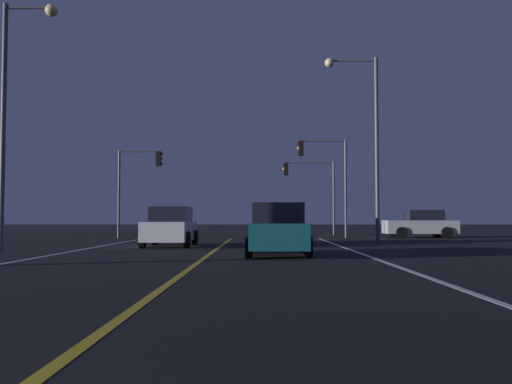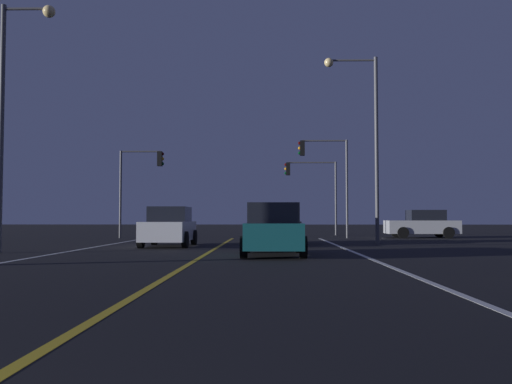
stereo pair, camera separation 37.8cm
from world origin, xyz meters
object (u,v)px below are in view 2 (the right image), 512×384
(car_ahead_far, at_px, (280,226))
(traffic_light_far_right, at_px, (310,180))
(traffic_light_near_right, at_px, (324,166))
(street_lamp_right_far, at_px, (365,126))
(street_lamp_left_mid, at_px, (13,97))
(street_lamp_right_near, at_px, (502,9))
(traffic_light_near_left, at_px, (141,173))
(car_oncoming, at_px, (169,227))
(car_crossing_side, at_px, (423,224))
(car_lead_same_lane, at_px, (273,230))

(car_ahead_far, height_order, traffic_light_far_right, traffic_light_far_right)
(car_ahead_far, bearing_deg, traffic_light_far_right, -10.67)
(traffic_light_far_right, bearing_deg, car_ahead_far, 79.33)
(traffic_light_near_right, distance_m, traffic_light_far_right, 5.54)
(street_lamp_right_far, bearing_deg, traffic_light_far_right, -82.70)
(traffic_light_far_right, relative_size, street_lamp_left_mid, 0.59)
(car_ahead_far, bearing_deg, street_lamp_right_far, -85.62)
(street_lamp_right_far, bearing_deg, street_lamp_right_near, 90.66)
(street_lamp_right_near, relative_size, street_lamp_left_mid, 1.01)
(car_ahead_far, height_order, traffic_light_near_left, traffic_light_near_left)
(traffic_light_far_right, bearing_deg, street_lamp_right_near, 93.70)
(car_ahead_far, bearing_deg, car_oncoming, 115.75)
(car_oncoming, xyz_separation_m, traffic_light_near_left, (-3.47, 9.83, 3.11))
(car_oncoming, height_order, street_lamp_left_mid, street_lamp_left_mid)
(car_oncoming, bearing_deg, traffic_light_far_right, 154.71)
(traffic_light_near_left, relative_size, street_lamp_left_mid, 0.61)
(traffic_light_far_right, bearing_deg, street_lamp_right_far, 97.30)
(street_lamp_left_mid, bearing_deg, car_crossing_side, 39.31)
(car_lead_same_lane, bearing_deg, traffic_light_near_left, 26.87)
(traffic_light_far_right, bearing_deg, street_lamp_left_mid, 59.03)
(street_lamp_left_mid, bearing_deg, traffic_light_near_left, 85.00)
(car_oncoming, bearing_deg, car_crossing_side, 127.36)
(car_crossing_side, distance_m, traffic_light_near_left, 17.48)
(car_oncoming, bearing_deg, street_lamp_right_far, 106.47)
(car_oncoming, relative_size, street_lamp_left_mid, 0.49)
(traffic_light_far_right, distance_m, street_lamp_left_mid, 23.34)
(car_oncoming, distance_m, traffic_light_near_left, 10.88)
(traffic_light_near_left, relative_size, traffic_light_far_right, 1.03)
(street_lamp_right_far, bearing_deg, car_lead_same_lane, 61.79)
(traffic_light_near_left, bearing_deg, street_lamp_right_near, -60.74)
(street_lamp_right_near, bearing_deg, traffic_light_far_right, -86.30)
(traffic_light_near_left, height_order, street_lamp_right_near, street_lamp_right_near)
(car_ahead_far, relative_size, street_lamp_right_far, 0.48)
(car_oncoming, height_order, traffic_light_near_right, traffic_light_near_right)
(car_lead_same_lane, relative_size, street_lamp_right_far, 0.48)
(traffic_light_near_right, relative_size, traffic_light_near_left, 1.12)
(traffic_light_near_right, distance_m, traffic_light_near_left, 11.15)
(traffic_light_near_right, xyz_separation_m, traffic_light_far_right, (-0.43, 5.50, -0.50))
(car_ahead_far, distance_m, car_crossing_side, 12.10)
(traffic_light_far_right, bearing_deg, traffic_light_near_left, 27.17)
(street_lamp_right_near, xyz_separation_m, street_lamp_right_far, (-0.17, 15.14, 0.08))
(car_crossing_side, distance_m, traffic_light_near_right, 7.04)
(car_crossing_side, xyz_separation_m, street_lamp_right_far, (-4.84, -7.85, 4.79))
(car_lead_same_lane, height_order, traffic_light_near_right, traffic_light_near_right)
(traffic_light_near_right, distance_m, street_lamp_left_mid, 19.09)
(car_lead_same_lane, height_order, traffic_light_far_right, traffic_light_far_right)
(car_crossing_side, xyz_separation_m, street_lamp_left_mid, (-18.45, -15.11, 4.66))
(car_ahead_far, xyz_separation_m, traffic_light_near_left, (-8.26, 7.52, 3.11))
(street_lamp_left_mid, xyz_separation_m, street_lamp_right_far, (13.61, 7.26, 0.13))
(car_lead_same_lane, distance_m, street_lamp_left_mid, 10.32)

